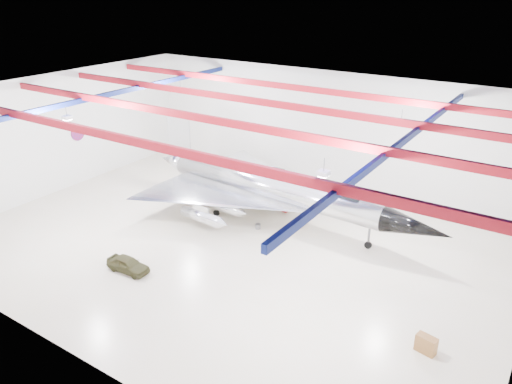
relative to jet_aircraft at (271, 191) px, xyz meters
The scene contains 16 objects.
floor 5.74m from the jet_aircraft, 90.52° to the right, with size 40.00×40.00×0.00m, color beige.
wall_back 10.28m from the jet_aircraft, 90.27° to the left, with size 40.00×40.00×0.00m, color silver.
wall_left 20.92m from the jet_aircraft, 165.53° to the right, with size 30.00×30.00×0.00m, color silver.
ceiling 9.97m from the jet_aircraft, 90.52° to the right, with size 40.00×40.00×0.00m, color #0A0F38.
ceiling_structure 9.40m from the jet_aircraft, 90.52° to the right, with size 39.50×29.50×1.08m.
wall_roundel 20.39m from the jet_aircraft, behind, with size 1.50×1.50×0.10m, color #B21414.
jet_aircraft is the anchor object (origin of this frame).
jeep 13.31m from the jet_aircraft, 106.49° to the right, with size 1.29×3.22×1.10m, color #38361C.
desk 18.57m from the jet_aircraft, 31.12° to the right, with size 1.11×0.55×1.02m, color brown.
crate_ply 4.93m from the jet_aircraft, behind, with size 0.57×0.46×0.40m, color olive.
toolbox_red 2.90m from the jet_aircraft, 75.22° to the left, with size 0.49×0.39×0.34m, color maroon.
engine_drum 3.25m from the jet_aircraft, 83.70° to the right, with size 0.44×0.44×0.40m, color #59595B.
parts_bin 3.63m from the jet_aircraft, 10.76° to the left, with size 0.57×0.46×0.40m, color olive.
crate_small 10.12m from the jet_aircraft, 161.69° to the left, with size 0.39×0.31×0.27m, color #59595B.
tool_chest 3.63m from the jet_aircraft, 26.21° to the left, with size 0.37×0.37×0.33m, color maroon.
spares_box 5.88m from the jet_aircraft, 76.79° to the left, with size 0.36×0.36×0.32m, color #59595B.
Camera 1 is at (19.99, -27.40, 18.63)m, focal length 35.00 mm.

